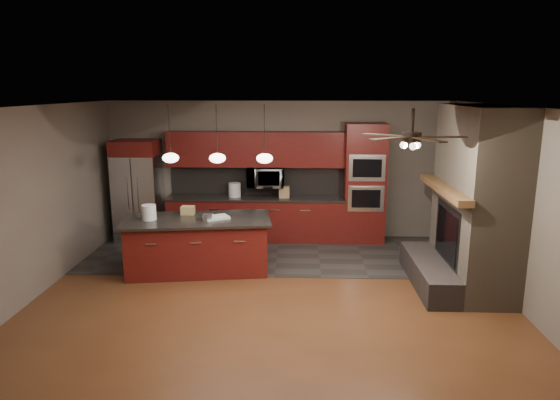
{
  "coord_description": "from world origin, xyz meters",
  "views": [
    {
      "loc": [
        0.39,
        -7.11,
        3.04
      ],
      "look_at": [
        0.1,
        0.6,
        1.31
      ],
      "focal_mm": 32.0,
      "sensor_mm": 36.0,
      "label": 1
    }
  ],
  "objects_px": {
    "oven_tower": "(364,183)",
    "cardboard_box": "(188,210)",
    "paint_can": "(208,217)",
    "counter_bucket": "(235,190)",
    "kitchen_island": "(198,245)",
    "white_bucket": "(149,212)",
    "refrigerator": "(138,191)",
    "counter_box": "(284,192)",
    "microwave": "(266,177)",
    "paint_tray": "(216,217)"
  },
  "relations": [
    {
      "from": "microwave",
      "to": "kitchen_island",
      "type": "bearing_deg",
      "value": -118.77
    },
    {
      "from": "oven_tower",
      "to": "white_bucket",
      "type": "xyz_separation_m",
      "value": [
        -3.77,
        -1.93,
        -0.15
      ]
    },
    {
      "from": "refrigerator",
      "to": "counter_box",
      "type": "height_order",
      "value": "refrigerator"
    },
    {
      "from": "cardboard_box",
      "to": "refrigerator",
      "type": "bearing_deg",
      "value": 132.84
    },
    {
      "from": "oven_tower",
      "to": "microwave",
      "type": "height_order",
      "value": "oven_tower"
    },
    {
      "from": "kitchen_island",
      "to": "paint_tray",
      "type": "distance_m",
      "value": 0.58
    },
    {
      "from": "oven_tower",
      "to": "counter_box",
      "type": "relative_size",
      "value": 10.43
    },
    {
      "from": "paint_can",
      "to": "counter_box",
      "type": "distance_m",
      "value": 2.24
    },
    {
      "from": "oven_tower",
      "to": "counter_bucket",
      "type": "distance_m",
      "value": 2.6
    },
    {
      "from": "microwave",
      "to": "cardboard_box",
      "type": "xyz_separation_m",
      "value": [
        -1.24,
        -1.6,
        -0.31
      ]
    },
    {
      "from": "refrigerator",
      "to": "paint_can",
      "type": "xyz_separation_m",
      "value": [
        1.75,
        -1.86,
        -0.05
      ]
    },
    {
      "from": "oven_tower",
      "to": "microwave",
      "type": "relative_size",
      "value": 3.25
    },
    {
      "from": "paint_can",
      "to": "counter_bucket",
      "type": "height_order",
      "value": "counter_bucket"
    },
    {
      "from": "microwave",
      "to": "refrigerator",
      "type": "xyz_separation_m",
      "value": [
        -2.57,
        -0.13,
        -0.28
      ]
    },
    {
      "from": "refrigerator",
      "to": "cardboard_box",
      "type": "relative_size",
      "value": 9.1
    },
    {
      "from": "microwave",
      "to": "kitchen_island",
      "type": "height_order",
      "value": "microwave"
    },
    {
      "from": "oven_tower",
      "to": "refrigerator",
      "type": "height_order",
      "value": "oven_tower"
    },
    {
      "from": "refrigerator",
      "to": "paint_can",
      "type": "bearing_deg",
      "value": -46.81
    },
    {
      "from": "refrigerator",
      "to": "counter_box",
      "type": "distance_m",
      "value": 2.95
    },
    {
      "from": "refrigerator",
      "to": "paint_tray",
      "type": "distance_m",
      "value": 2.55
    },
    {
      "from": "oven_tower",
      "to": "cardboard_box",
      "type": "height_order",
      "value": "oven_tower"
    },
    {
      "from": "white_bucket",
      "to": "counter_box",
      "type": "xyz_separation_m",
      "value": [
        2.17,
        1.89,
        -0.03
      ]
    },
    {
      "from": "white_bucket",
      "to": "counter_bucket",
      "type": "height_order",
      "value": "counter_bucket"
    },
    {
      "from": "paint_tray",
      "to": "cardboard_box",
      "type": "relative_size",
      "value": 1.78
    },
    {
      "from": "counter_box",
      "to": "oven_tower",
      "type": "bearing_deg",
      "value": -2.16
    },
    {
      "from": "white_bucket",
      "to": "kitchen_island",
      "type": "bearing_deg",
      "value": 8.23
    },
    {
      "from": "refrigerator",
      "to": "paint_can",
      "type": "height_order",
      "value": "refrigerator"
    },
    {
      "from": "paint_can",
      "to": "oven_tower",
      "type": "bearing_deg",
      "value": 34.75
    },
    {
      "from": "refrigerator",
      "to": "counter_bucket",
      "type": "bearing_deg",
      "value": 2.39
    },
    {
      "from": "paint_tray",
      "to": "counter_box",
      "type": "xyz_separation_m",
      "value": [
        1.08,
        1.77,
        0.07
      ]
    },
    {
      "from": "microwave",
      "to": "counter_box",
      "type": "bearing_deg",
      "value": -14.89
    },
    {
      "from": "white_bucket",
      "to": "cardboard_box",
      "type": "height_order",
      "value": "white_bucket"
    },
    {
      "from": "counter_bucket",
      "to": "paint_tray",
      "type": "bearing_deg",
      "value": -92.4
    },
    {
      "from": "oven_tower",
      "to": "cardboard_box",
      "type": "relative_size",
      "value": 10.6
    },
    {
      "from": "white_bucket",
      "to": "counter_box",
      "type": "relative_size",
      "value": 1.1
    },
    {
      "from": "microwave",
      "to": "white_bucket",
      "type": "relative_size",
      "value": 2.91
    },
    {
      "from": "oven_tower",
      "to": "paint_can",
      "type": "bearing_deg",
      "value": -145.25
    },
    {
      "from": "oven_tower",
      "to": "kitchen_island",
      "type": "height_order",
      "value": "oven_tower"
    },
    {
      "from": "microwave",
      "to": "counter_box",
      "type": "xyz_separation_m",
      "value": [
        0.38,
        -0.1,
        -0.29
      ]
    },
    {
      "from": "microwave",
      "to": "paint_can",
      "type": "xyz_separation_m",
      "value": [
        -0.82,
        -2.0,
        -0.32
      ]
    },
    {
      "from": "oven_tower",
      "to": "counter_bucket",
      "type": "height_order",
      "value": "oven_tower"
    },
    {
      "from": "microwave",
      "to": "counter_bucket",
      "type": "distance_m",
      "value": 0.68
    },
    {
      "from": "refrigerator",
      "to": "counter_bucket",
      "type": "distance_m",
      "value": 1.95
    },
    {
      "from": "white_bucket",
      "to": "paint_can",
      "type": "bearing_deg",
      "value": -0.54
    },
    {
      "from": "kitchen_island",
      "to": "refrigerator",
      "type": "bearing_deg",
      "value": 123.39
    },
    {
      "from": "oven_tower",
      "to": "paint_can",
      "type": "xyz_separation_m",
      "value": [
        -2.79,
        -1.94,
        -0.22
      ]
    },
    {
      "from": "kitchen_island",
      "to": "white_bucket",
      "type": "height_order",
      "value": "white_bucket"
    },
    {
      "from": "white_bucket",
      "to": "paint_can",
      "type": "relative_size",
      "value": 1.52
    },
    {
      "from": "kitchen_island",
      "to": "oven_tower",
      "type": "bearing_deg",
      "value": 23.15
    },
    {
      "from": "refrigerator",
      "to": "white_bucket",
      "type": "distance_m",
      "value": 2.01
    }
  ]
}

